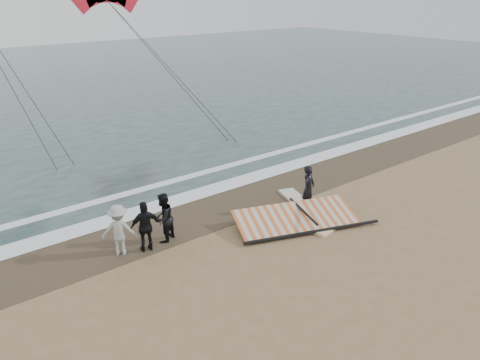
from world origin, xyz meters
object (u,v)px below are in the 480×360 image
object	(u,v)px
board_cream	(299,202)
sail_rig	(292,219)
man_main	(308,188)
board_white	(298,221)

from	to	relation	value
board_cream	sail_rig	size ratio (longest dim) A/B	0.52
man_main	board_cream	distance (m)	0.98
man_main	sail_rig	xyz separation A→B (m)	(-1.23, -0.49, -0.63)
board_white	board_cream	size ratio (longest dim) A/B	1.08
man_main	board_cream	xyz separation A→B (m)	(0.16, 0.57, -0.78)
board_cream	sail_rig	distance (m)	1.76
man_main	board_white	xyz separation A→B (m)	(-0.94, -0.49, -0.77)
board_white	sail_rig	size ratio (longest dim) A/B	0.56
board_white	sail_rig	xyz separation A→B (m)	(-0.29, -0.00, 0.15)
board_cream	sail_rig	bearing A→B (deg)	-124.77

